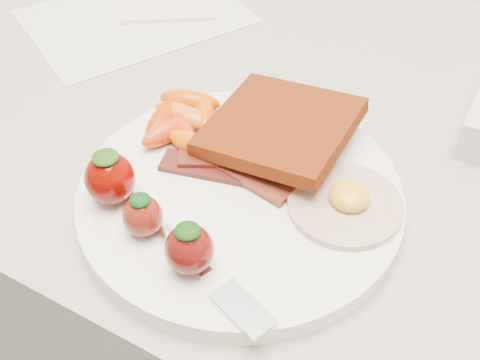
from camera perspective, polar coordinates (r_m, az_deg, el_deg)
The scene contains 10 objects.
counter at distance 0.95m, azimuth 4.66°, elevation -15.20°, with size 2.00×0.60×0.90m, color gray.
plate at distance 0.50m, azimuth 0.00°, elevation -1.54°, with size 0.27×0.27×0.02m, color white.
toast_lower at distance 0.54m, azimuth 3.52°, elevation 4.54°, with size 0.10×0.10×0.01m, color #3B1D09.
toast_upper at distance 0.52m, azimuth 3.82°, elevation 5.07°, with size 0.12×0.12×0.01m, color #401604.
fried_egg at distance 0.49m, azimuth 10.04°, elevation -2.08°, with size 0.12×0.12×0.02m.
bacon_strips at distance 0.51m, azimuth -0.69°, elevation 1.42°, with size 0.12×0.08×0.01m.
baby_carrots at distance 0.55m, azimuth -5.34°, elevation 5.58°, with size 0.10×0.09×0.02m.
strawberries at distance 0.46m, azimuth -9.38°, elevation -2.57°, with size 0.13×0.07×0.05m.
fork at distance 0.44m, azimuth -4.17°, elevation -7.81°, with size 0.17×0.08×0.00m.
paper_sheet at distance 0.77m, azimuth -9.89°, elevation 15.05°, with size 0.19×0.25×0.00m, color silver.
Camera 1 is at (0.17, 1.25, 1.27)m, focal length 45.00 mm.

